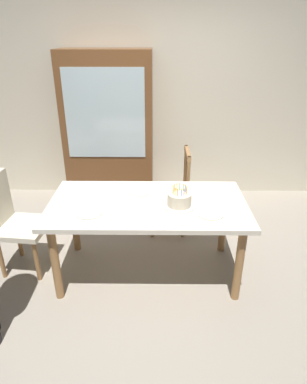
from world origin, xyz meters
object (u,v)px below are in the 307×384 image
at_px(chair_spindle_back, 171,193).
at_px(chair_upholstered, 12,219).
at_px(dining_table, 148,211).
at_px(plate_far_side, 139,192).
at_px(plate_near_guest, 210,214).
at_px(plate_near_celebrant, 89,213).
at_px(birthday_cake, 179,200).
at_px(china_cabinet, 109,130).

height_order(chair_spindle_back, chair_upholstered, same).
relative_size(dining_table, chair_spindle_back, 1.80).
height_order(plate_far_side, plate_near_guest, same).
distance_m(dining_table, plate_near_celebrant, 0.52).
distance_m(dining_table, plate_near_guest, 0.56).
height_order(birthday_cake, plate_near_guest, birthday_cake).
relative_size(birthday_cake, china_cabinet, 0.15).
distance_m(birthday_cake, plate_far_side, 0.45).
relative_size(dining_table, chair_upholstered, 1.80).
relative_size(plate_near_celebrant, chair_spindle_back, 0.23).
relative_size(chair_spindle_back, china_cabinet, 0.50).
bearing_deg(plate_far_side, birthday_cake, -37.22).
bearing_deg(plate_near_celebrant, plate_near_guest, 0.00).
relative_size(chair_spindle_back, chair_upholstered, 1.00).
distance_m(plate_near_celebrant, chair_upholstered, 0.85).
relative_size(plate_near_celebrant, plate_far_side, 1.00).
xyz_separation_m(dining_table, plate_near_celebrant, (-0.47, -0.20, 0.09)).
bearing_deg(plate_near_celebrant, plate_far_side, 46.53).
distance_m(chair_upholstered, china_cabinet, 1.71).
height_order(birthday_cake, plate_far_side, birthday_cake).
bearing_deg(dining_table, chair_upholstered, 177.16).
relative_size(dining_table, plate_near_celebrant, 7.78).
distance_m(chair_spindle_back, chair_upholstered, 1.64).
distance_m(plate_near_guest, china_cabinet, 2.06).
bearing_deg(chair_spindle_back, plate_near_guest, -73.86).
xyz_separation_m(birthday_cake, plate_near_guest, (0.25, -0.14, -0.05)).
xyz_separation_m(birthday_cake, plate_near_celebrant, (-0.74, -0.14, -0.05)).
bearing_deg(birthday_cake, chair_spindle_back, 92.51).
relative_size(birthday_cake, chair_spindle_back, 0.29).
relative_size(birthday_cake, chair_upholstered, 0.29).
height_order(birthday_cake, china_cabinet, china_cabinet).
xyz_separation_m(birthday_cake, plate_far_side, (-0.35, 0.27, -0.05)).
distance_m(plate_far_side, chair_spindle_back, 0.71).
distance_m(chair_spindle_back, china_cabinet, 1.20).
xyz_separation_m(dining_table, chair_upholstered, (-1.24, 0.06, -0.12)).
bearing_deg(chair_spindle_back, birthday_cake, -87.49).
relative_size(plate_near_guest, china_cabinet, 0.12).
xyz_separation_m(dining_table, chair_spindle_back, (0.23, 0.77, -0.19)).
bearing_deg(plate_near_celebrant, chair_upholstered, 161.11).
bearing_deg(china_cabinet, plate_far_side, -71.80).
bearing_deg(chair_spindle_back, plate_near_celebrant, -125.78).
height_order(plate_far_side, chair_upholstered, chair_upholstered).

